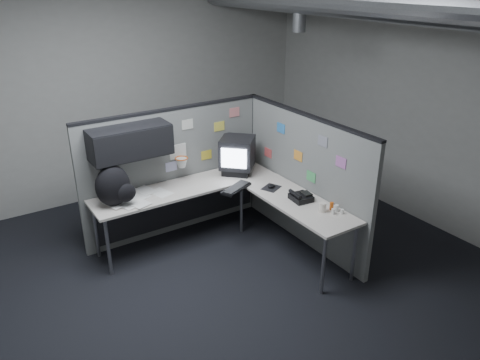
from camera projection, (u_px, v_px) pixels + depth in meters
room at (283, 82)px, 4.68m from camera, size 5.62×5.62×3.22m
partition_back at (164, 162)px, 5.67m from camera, size 2.44×0.42×1.63m
partition_right at (304, 179)px, 5.63m from camera, size 0.07×2.23×1.63m
desk at (215, 198)px, 5.61m from camera, size 2.31×2.11×0.73m
monitor at (237, 155)px, 5.97m from camera, size 0.57×0.57×0.46m
keyboard at (236, 188)px, 5.56m from camera, size 0.46×0.32×0.04m
mouse at (271, 187)px, 5.60m from camera, size 0.27×0.25×0.05m
phone at (301, 197)px, 5.29m from camera, size 0.23×0.25×0.11m
bottles at (335, 209)px, 5.04m from camera, size 0.13×0.19×0.08m
cup at (322, 207)px, 5.03m from camera, size 0.10×0.10×0.11m
papers at (138, 198)px, 5.34m from camera, size 0.80×0.58×0.02m
backpack at (114, 187)px, 5.10m from camera, size 0.46×0.41×0.47m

